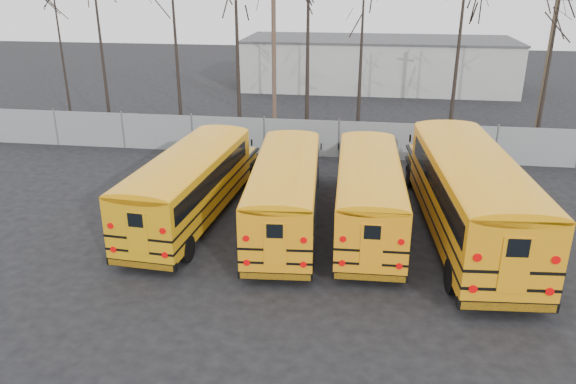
% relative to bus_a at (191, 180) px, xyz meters
% --- Properties ---
extents(ground, '(120.00, 120.00, 0.00)m').
position_rel_bus_a_xyz_m(ground, '(5.20, -3.01, -1.70)').
color(ground, black).
rests_on(ground, ground).
extents(fence, '(40.00, 0.04, 2.00)m').
position_rel_bus_a_xyz_m(fence, '(5.20, 8.99, -0.70)').
color(fence, gray).
rests_on(fence, ground).
extents(distant_building, '(22.00, 8.00, 4.00)m').
position_rel_bus_a_xyz_m(distant_building, '(7.20, 28.99, 0.30)').
color(distant_building, '#A7A6A2').
rests_on(distant_building, ground).
extents(bus_a, '(3.10, 10.49, 2.90)m').
position_rel_bus_a_xyz_m(bus_a, '(0.00, 0.00, 0.00)').
color(bus_a, black).
rests_on(bus_a, ground).
extents(bus_b, '(3.09, 10.32, 2.85)m').
position_rel_bus_a_xyz_m(bus_b, '(3.75, -0.16, -0.03)').
color(bus_b, black).
rests_on(bus_b, ground).
extents(bus_c, '(2.66, 10.19, 2.83)m').
position_rel_bus_a_xyz_m(bus_c, '(6.84, 0.19, -0.04)').
color(bus_c, black).
rests_on(bus_c, ground).
extents(bus_d, '(3.72, 12.24, 3.38)m').
position_rel_bus_a_xyz_m(bus_d, '(10.42, -0.17, 0.28)').
color(bus_d, black).
rests_on(bus_d, ground).
extents(utility_pole_left, '(1.46, 0.69, 8.63)m').
position_rel_bus_a_xyz_m(utility_pole_left, '(0.80, 14.65, 2.74)').
color(utility_pole_left, brown).
rests_on(utility_pole_left, ground).
extents(utility_pole_right, '(1.49, 0.39, 8.40)m').
position_rel_bus_a_xyz_m(utility_pole_right, '(16.69, 14.77, 2.62)').
color(utility_pole_right, '#4E3F2C').
rests_on(utility_pole_right, ground).
extents(tree_0, '(0.26, 0.26, 10.66)m').
position_rel_bus_a_xyz_m(tree_0, '(-13.19, 14.90, 3.63)').
color(tree_0, black).
rests_on(tree_0, ground).
extents(tree_1, '(0.26, 0.26, 11.21)m').
position_rel_bus_a_xyz_m(tree_1, '(-9.25, 12.50, 3.91)').
color(tree_1, black).
rests_on(tree_1, ground).
extents(tree_2, '(0.26, 0.26, 11.66)m').
position_rel_bus_a_xyz_m(tree_2, '(-4.90, 13.29, 4.13)').
color(tree_2, black).
rests_on(tree_2, ground).
extents(tree_3, '(0.26, 0.26, 11.79)m').
position_rel_bus_a_xyz_m(tree_3, '(-0.67, 11.26, 4.20)').
color(tree_3, black).
rests_on(tree_3, ground).
extents(tree_4, '(0.26, 0.26, 12.52)m').
position_rel_bus_a_xyz_m(tree_4, '(3.03, 13.09, 4.56)').
color(tree_4, black).
rests_on(tree_4, ground).
extents(tree_5, '(0.26, 0.26, 9.22)m').
position_rel_bus_a_xyz_m(tree_5, '(6.08, 13.66, 2.91)').
color(tree_5, black).
rests_on(tree_5, ground).
extents(tree_6, '(0.26, 0.26, 11.66)m').
position_rel_bus_a_xyz_m(tree_6, '(11.13, 11.11, 4.13)').
color(tree_6, black).
rests_on(tree_6, ground).
extents(tree_7, '(0.26, 0.26, 9.56)m').
position_rel_bus_a_xyz_m(tree_7, '(16.00, 12.10, 3.08)').
color(tree_7, black).
rests_on(tree_7, ground).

